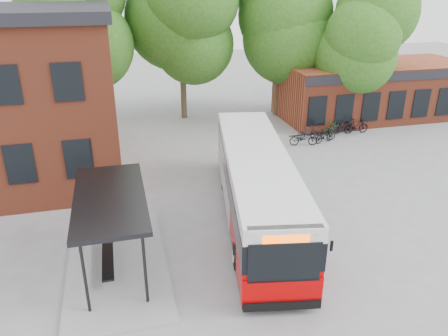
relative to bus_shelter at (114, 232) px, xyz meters
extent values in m
plane|color=slate|center=(4.50, 1.00, -1.45)|extent=(100.00, 100.00, 0.00)
imported|color=black|center=(11.78, 10.09, -0.98)|extent=(1.88, 0.99, 0.94)
imported|color=black|center=(12.57, 11.20, -1.00)|extent=(1.53, 0.51, 0.91)
imported|color=black|center=(13.46, 10.79, -1.04)|extent=(1.66, 1.08, 0.83)
imported|color=black|center=(13.30, 10.25, -0.99)|extent=(1.60, 0.91, 0.93)
imported|color=#342F29|center=(14.83, 11.62, -1.03)|extent=(1.70, 1.15, 0.85)
imported|color=#0B3A15|center=(14.51, 11.59, -1.00)|extent=(1.56, 0.98, 0.91)
imported|color=black|center=(15.46, 11.73, -0.96)|extent=(1.99, 1.27, 0.99)
imported|color=black|center=(16.22, 11.41, -0.93)|extent=(1.77, 0.59, 1.05)
camera|label=1|loc=(0.52, -13.82, 8.19)|focal=35.00mm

